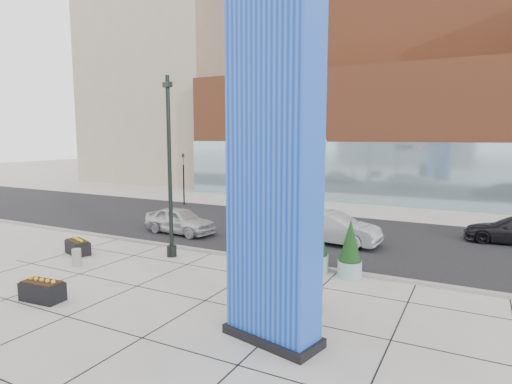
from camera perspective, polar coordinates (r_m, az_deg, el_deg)
The scene contains 19 objects.
ground at distance 16.07m, azimuth -7.75°, elevation -12.39°, with size 160.00×160.00×0.00m, color #9E9991.
street_asphalt at distance 24.57m, azimuth 5.94°, elevation -5.37°, with size 80.00×12.00×0.02m, color black.
curb_edge at distance 19.28m, azimuth -0.77°, elevation -8.75°, with size 80.00×0.30×0.12m, color gray.
tower_podium at distance 40.05m, azimuth 16.56°, elevation 7.20°, with size 34.00×10.00×11.00m, color brown.
tower_glass_front at distance 35.48m, azimuth 14.86°, elevation 2.42°, with size 34.00×0.60×5.00m, color #8CA5B2.
building_beige_left at distance 59.07m, azimuth -9.59°, elevation 18.59°, with size 18.00×20.00×34.00m, color gray.
blue_pylon at distance 10.94m, azimuth 2.33°, elevation 1.34°, with size 2.85×1.75×8.83m.
lamp_post at distance 19.45m, azimuth -11.40°, elevation 0.99°, with size 0.55×0.44×8.06m.
public_art_sculpture at distance 13.88m, azimuth 4.00°, elevation -9.42°, with size 2.63×1.99×5.37m.
concrete_bollard at distance 19.73m, azimuth -22.80°, elevation -8.04°, with size 0.38×0.38×0.73m, color gray.
overhead_street_sign at distance 18.02m, azimuth 1.22°, elevation 2.51°, with size 2.04×1.00×4.53m.
round_planter_east at distance 16.99m, azimuth 12.44°, elevation -7.54°, with size 0.92×0.92×2.31m.
round_planter_mid at distance 17.36m, azimuth 7.97°, elevation -6.67°, with size 1.03×1.03×2.58m.
round_planter_west at distance 17.43m, azimuth 7.13°, elevation -6.32°, with size 1.10×1.10×2.76m.
box_planter_north at distance 21.65m, azimuth -22.68°, elevation -6.72°, with size 1.57×1.14×0.78m.
box_planter_south at distance 16.20m, azimuth -26.59°, elevation -11.61°, with size 1.49×0.84×0.79m.
car_white_west at distance 24.43m, azimuth -10.11°, elevation -3.79°, with size 1.73×4.31×1.47m, color silver.
car_silver_mid at distance 22.12m, azimuth 10.04°, elevation -4.77°, with size 1.70×4.88×1.61m, color #ADB1B5.
traffic_signal at distance 34.47m, azimuth -9.64°, elevation 2.09°, with size 0.15×0.18×4.10m.
Camera 1 is at (8.84, -12.28, 5.42)m, focal length 30.00 mm.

